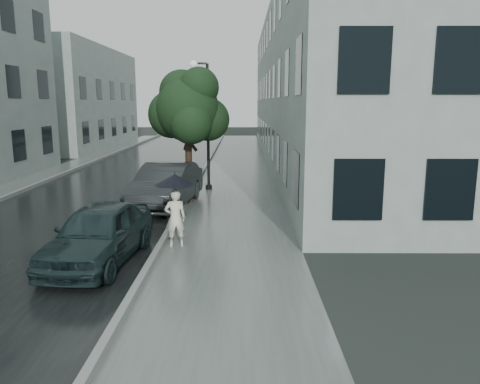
{
  "coord_description": "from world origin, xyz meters",
  "views": [
    {
      "loc": [
        0.51,
        -9.56,
        3.67
      ],
      "look_at": [
        0.45,
        2.71,
        1.3
      ],
      "focal_mm": 35.0,
      "sensor_mm": 36.0,
      "label": 1
    }
  ],
  "objects_px": {
    "car_near": "(99,233)",
    "car_far": "(166,185)",
    "lamp_post": "(204,117)",
    "pedestrian": "(175,218)",
    "street_tree": "(188,109)"
  },
  "relations": [
    {
      "from": "street_tree",
      "to": "car_far",
      "type": "xyz_separation_m",
      "value": [
        -0.75,
        -0.81,
        -2.65
      ]
    },
    {
      "from": "pedestrian",
      "to": "car_far",
      "type": "bearing_deg",
      "value": -92.61
    },
    {
      "from": "pedestrian",
      "to": "car_far",
      "type": "relative_size",
      "value": 0.32
    },
    {
      "from": "lamp_post",
      "to": "street_tree",
      "type": "bearing_deg",
      "value": -106.9
    },
    {
      "from": "lamp_post",
      "to": "car_near",
      "type": "bearing_deg",
      "value": -108.88
    },
    {
      "from": "lamp_post",
      "to": "car_near",
      "type": "distance_m",
      "value": 9.65
    },
    {
      "from": "street_tree",
      "to": "car_far",
      "type": "distance_m",
      "value": 2.87
    },
    {
      "from": "lamp_post",
      "to": "pedestrian",
      "type": "bearing_deg",
      "value": -99.16
    },
    {
      "from": "car_near",
      "to": "car_far",
      "type": "relative_size",
      "value": 0.87
    },
    {
      "from": "car_far",
      "to": "street_tree",
      "type": "bearing_deg",
      "value": 55.45
    },
    {
      "from": "street_tree",
      "to": "car_near",
      "type": "bearing_deg",
      "value": -101.39
    },
    {
      "from": "car_near",
      "to": "car_far",
      "type": "xyz_separation_m",
      "value": [
        0.6,
        5.88,
        0.08
      ]
    },
    {
      "from": "pedestrian",
      "to": "street_tree",
      "type": "bearing_deg",
      "value": -102.02
    },
    {
      "from": "lamp_post",
      "to": "car_far",
      "type": "relative_size",
      "value": 1.15
    },
    {
      "from": "pedestrian",
      "to": "street_tree",
      "type": "distance_m",
      "value": 6.13
    }
  ]
}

